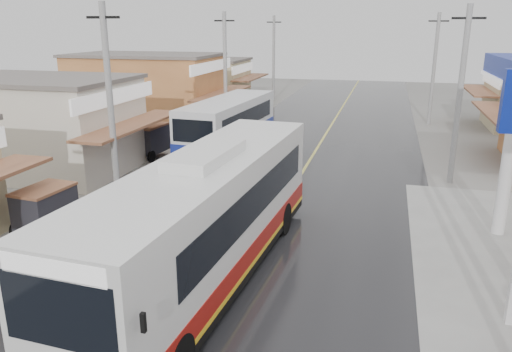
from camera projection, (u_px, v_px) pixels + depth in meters
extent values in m
plane|color=slate|center=(193.00, 351.00, 11.35)|extent=(120.00, 120.00, 0.00)
cube|color=black|center=(303.00, 172.00, 25.23)|extent=(12.00, 90.00, 0.02)
cube|color=#D8CC4C|center=(303.00, 171.00, 25.23)|extent=(0.15, 90.00, 0.01)
cylinder|color=white|center=(508.00, 159.00, 16.94)|extent=(0.44, 0.44, 5.50)
cube|color=silver|center=(208.00, 212.00, 13.93)|extent=(3.33, 12.39, 3.01)
cube|color=black|center=(209.00, 265.00, 14.40)|extent=(3.35, 12.41, 0.31)
cube|color=#9C130D|center=(209.00, 248.00, 14.25)|extent=(3.37, 12.43, 0.56)
cube|color=yellow|center=(209.00, 259.00, 14.35)|extent=(3.38, 12.44, 0.14)
cube|color=black|center=(214.00, 196.00, 14.30)|extent=(3.20, 9.85, 1.02)
cube|color=black|center=(60.00, 313.00, 8.28)|extent=(2.26, 0.26, 1.33)
cube|color=black|center=(270.00, 149.00, 19.33)|extent=(2.26, 0.26, 1.12)
cube|color=white|center=(54.00, 268.00, 8.05)|extent=(2.06, 0.25, 0.36)
cube|color=silver|center=(206.00, 155.00, 13.45)|extent=(1.42, 3.13, 0.31)
cylinder|color=black|center=(82.00, 339.00, 10.81)|extent=(0.43, 1.14, 1.12)
cylinder|color=black|center=(223.00, 211.00, 18.23)|extent=(0.43, 1.14, 1.12)
cylinder|color=black|center=(283.00, 218.00, 17.55)|extent=(0.43, 1.14, 1.12)
cube|color=black|center=(4.00, 294.00, 8.96)|extent=(0.08, 0.08, 0.36)
cube|color=black|center=(143.00, 323.00, 8.10)|extent=(0.08, 0.08, 0.36)
cube|color=silver|center=(229.00, 122.00, 28.44)|extent=(3.17, 9.41, 2.57)
cube|color=navy|center=(229.00, 137.00, 28.70)|extent=(3.21, 9.46, 1.03)
cube|color=black|center=(228.00, 116.00, 28.34)|extent=(3.09, 7.88, 0.93)
cube|color=black|center=(193.00, 131.00, 24.20)|extent=(2.17, 0.29, 1.13)
cylinder|color=black|center=(186.00, 156.00, 26.19)|extent=(0.39, 1.05, 1.03)
cylinder|color=black|center=(225.00, 159.00, 25.49)|extent=(0.39, 1.05, 1.03)
cylinder|color=black|center=(232.00, 132.00, 32.14)|extent=(0.39, 1.05, 1.03)
cylinder|color=black|center=(265.00, 134.00, 31.44)|extent=(0.39, 1.05, 1.03)
imported|color=black|center=(180.00, 190.00, 20.94)|extent=(1.20, 1.95, 0.97)
imported|color=#206236|center=(177.00, 175.00, 20.54)|extent=(0.68, 0.55, 1.61)
cube|color=#26262D|center=(45.00, 208.00, 17.58)|extent=(1.47, 2.09, 1.28)
cube|color=brown|center=(43.00, 189.00, 17.38)|extent=(1.52, 2.14, 0.10)
cylinder|color=black|center=(18.00, 229.00, 17.37)|extent=(0.23, 0.61, 0.59)
cylinder|color=black|center=(46.00, 216.00, 18.61)|extent=(0.23, 0.61, 0.59)
cylinder|color=black|center=(43.00, 236.00, 16.77)|extent=(0.17, 0.60, 0.59)
cube|color=#26262D|center=(150.00, 139.00, 27.74)|extent=(1.58, 2.28, 1.41)
cube|color=brown|center=(149.00, 126.00, 27.51)|extent=(1.64, 2.34, 0.11)
cylinder|color=black|center=(131.00, 154.00, 27.49)|extent=(0.25, 0.67, 0.65)
cylinder|color=black|center=(146.00, 147.00, 28.87)|extent=(0.25, 0.67, 0.65)
cylinder|color=black|center=(152.00, 157.00, 26.85)|extent=(0.18, 0.66, 0.65)
torus|color=black|center=(76.00, 231.00, 17.71)|extent=(0.83, 0.83, 0.21)
torus|color=black|center=(75.00, 225.00, 17.65)|extent=(0.83, 0.83, 0.21)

